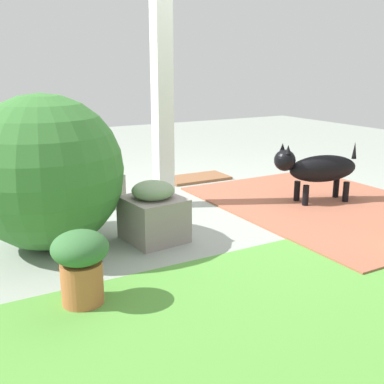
{
  "coord_description": "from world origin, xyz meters",
  "views": [
    {
      "loc": [
        2.11,
        3.52,
        1.27
      ],
      "look_at": [
        0.27,
        0.27,
        0.25
      ],
      "focal_mm": 43.8,
      "sensor_mm": 36.0,
      "label": 1
    }
  ],
  "objects_px": {
    "stone_planter_nearest": "(101,183)",
    "dog": "(317,168)",
    "porch_pillar": "(162,88)",
    "terracotta_pot_broad": "(81,263)",
    "stone_planter_mid": "(154,213)",
    "doormat": "(197,178)",
    "round_shrub": "(46,172)"
  },
  "relations": [
    {
      "from": "stone_planter_nearest",
      "to": "dog",
      "type": "distance_m",
      "value": 2.03
    },
    {
      "from": "porch_pillar",
      "to": "terracotta_pot_broad",
      "type": "distance_m",
      "value": 2.07
    },
    {
      "from": "stone_planter_mid",
      "to": "terracotta_pot_broad",
      "type": "bearing_deg",
      "value": 42.65
    },
    {
      "from": "terracotta_pot_broad",
      "to": "doormat",
      "type": "distance_m",
      "value": 2.97
    },
    {
      "from": "stone_planter_mid",
      "to": "stone_planter_nearest",
      "type": "bearing_deg",
      "value": -88.72
    },
    {
      "from": "porch_pillar",
      "to": "dog",
      "type": "xyz_separation_m",
      "value": [
        -1.27,
        0.65,
        -0.74
      ]
    },
    {
      "from": "dog",
      "to": "doormat",
      "type": "height_order",
      "value": "dog"
    },
    {
      "from": "stone_planter_mid",
      "to": "round_shrub",
      "type": "height_order",
      "value": "round_shrub"
    },
    {
      "from": "porch_pillar",
      "to": "stone_planter_mid",
      "type": "height_order",
      "value": "porch_pillar"
    },
    {
      "from": "doormat",
      "to": "round_shrub",
      "type": "bearing_deg",
      "value": 32.74
    },
    {
      "from": "porch_pillar",
      "to": "terracotta_pot_broad",
      "type": "height_order",
      "value": "porch_pillar"
    },
    {
      "from": "porch_pillar",
      "to": "dog",
      "type": "relative_size",
      "value": 2.52
    },
    {
      "from": "terracotta_pot_broad",
      "to": "stone_planter_mid",
      "type": "bearing_deg",
      "value": -137.35
    },
    {
      "from": "round_shrub",
      "to": "doormat",
      "type": "xyz_separation_m",
      "value": [
        -1.95,
        -1.25,
        -0.53
      ]
    },
    {
      "from": "terracotta_pot_broad",
      "to": "dog",
      "type": "relative_size",
      "value": 0.49
    },
    {
      "from": "round_shrub",
      "to": "dog",
      "type": "xyz_separation_m",
      "value": [
        -2.44,
        0.14,
        -0.21
      ]
    },
    {
      "from": "round_shrub",
      "to": "dog",
      "type": "height_order",
      "value": "round_shrub"
    },
    {
      "from": "stone_planter_nearest",
      "to": "terracotta_pot_broad",
      "type": "bearing_deg",
      "value": 68.17
    },
    {
      "from": "terracotta_pot_broad",
      "to": "dog",
      "type": "height_order",
      "value": "dog"
    },
    {
      "from": "dog",
      "to": "stone_planter_nearest",
      "type": "bearing_deg",
      "value": -29.82
    },
    {
      "from": "porch_pillar",
      "to": "stone_planter_mid",
      "type": "distance_m",
      "value": 1.24
    },
    {
      "from": "dog",
      "to": "terracotta_pot_broad",
      "type": "bearing_deg",
      "value": 18.0
    },
    {
      "from": "stone_planter_nearest",
      "to": "stone_planter_mid",
      "type": "height_order",
      "value": "stone_planter_mid"
    },
    {
      "from": "stone_planter_nearest",
      "to": "stone_planter_mid",
      "type": "distance_m",
      "value": 1.12
    },
    {
      "from": "round_shrub",
      "to": "doormat",
      "type": "bearing_deg",
      "value": -147.26
    },
    {
      "from": "doormat",
      "to": "terracotta_pot_broad",
      "type": "bearing_deg",
      "value": 47.72
    },
    {
      "from": "stone_planter_mid",
      "to": "doormat",
      "type": "xyz_separation_m",
      "value": [
        -1.24,
        -1.5,
        -0.19
      ]
    },
    {
      "from": "stone_planter_nearest",
      "to": "doormat",
      "type": "bearing_deg",
      "value": -163.37
    },
    {
      "from": "stone_planter_nearest",
      "to": "round_shrub",
      "type": "distance_m",
      "value": 1.16
    },
    {
      "from": "porch_pillar",
      "to": "stone_planter_nearest",
      "type": "height_order",
      "value": "porch_pillar"
    },
    {
      "from": "doormat",
      "to": "stone_planter_mid",
      "type": "bearing_deg",
      "value": 50.39
    },
    {
      "from": "porch_pillar",
      "to": "stone_planter_nearest",
      "type": "distance_m",
      "value": 1.07
    }
  ]
}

